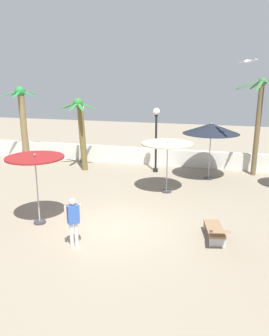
{
  "coord_description": "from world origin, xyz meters",
  "views": [
    {
      "loc": [
        3.86,
        -11.26,
        5.5
      ],
      "look_at": [
        0.0,
        3.31,
        1.4
      ],
      "focal_mm": 37.24,
      "sensor_mm": 36.0,
      "label": 1
    }
  ],
  "objects_px": {
    "patio_umbrella_0": "(167,146)",
    "lounge_chair_1": "(216,230)",
    "palm_tree_1": "(259,114)",
    "lamp_post_0": "(81,125)",
    "patio_umbrella_1": "(211,129)",
    "patio_umbrella_4": "(35,162)",
    "seagull_0": "(248,61)",
    "lamp_post_1": "(156,131)",
    "guest_0": "(73,218)",
    "palm_tree_0": "(81,125)",
    "palm_tree_2": "(23,116)"
  },
  "relations": [
    {
      "from": "patio_umbrella_0",
      "to": "palm_tree_1",
      "type": "height_order",
      "value": "palm_tree_1"
    },
    {
      "from": "lamp_post_1",
      "to": "patio_umbrella_1",
      "type": "bearing_deg",
      "value": -12.71
    },
    {
      "from": "patio_umbrella_0",
      "to": "patio_umbrella_1",
      "type": "xyz_separation_m",
      "value": [
        1.82,
        2.69,
        0.49
      ]
    },
    {
      "from": "patio_umbrella_0",
      "to": "palm_tree_1",
      "type": "bearing_deg",
      "value": 44.46
    },
    {
      "from": "palm_tree_1",
      "to": "lamp_post_0",
      "type": "relative_size",
      "value": 1.46
    },
    {
      "from": "patio_umbrella_1",
      "to": "lamp_post_1",
      "type": "bearing_deg",
      "value": 167.29
    },
    {
      "from": "lamp_post_0",
      "to": "patio_umbrella_0",
      "type": "bearing_deg",
      "value": -35.87
    },
    {
      "from": "patio_umbrella_1",
      "to": "palm_tree_2",
      "type": "distance_m",
      "value": 11.71
    },
    {
      "from": "palm_tree_0",
      "to": "lounge_chair_1",
      "type": "relative_size",
      "value": 2.17
    },
    {
      "from": "guest_0",
      "to": "lounge_chair_1",
      "type": "bearing_deg",
      "value": 20.22
    },
    {
      "from": "palm_tree_2",
      "to": "guest_0",
      "type": "relative_size",
      "value": 2.77
    },
    {
      "from": "lamp_post_0",
      "to": "patio_umbrella_4",
      "type": "bearing_deg",
      "value": -76.72
    },
    {
      "from": "lamp_post_0",
      "to": "lamp_post_1",
      "type": "height_order",
      "value": "lamp_post_1"
    },
    {
      "from": "patio_umbrella_0",
      "to": "palm_tree_2",
      "type": "distance_m",
      "value": 10.54
    },
    {
      "from": "palm_tree_2",
      "to": "seagull_0",
      "type": "distance_m",
      "value": 13.85
    },
    {
      "from": "lounge_chair_1",
      "to": "guest_0",
      "type": "height_order",
      "value": "guest_0"
    },
    {
      "from": "guest_0",
      "to": "seagull_0",
      "type": "relative_size",
      "value": 1.62
    },
    {
      "from": "seagull_0",
      "to": "palm_tree_1",
      "type": "bearing_deg",
      "value": 75.33
    },
    {
      "from": "lamp_post_1",
      "to": "patio_umbrella_4",
      "type": "bearing_deg",
      "value": -109.05
    },
    {
      "from": "palm_tree_2",
      "to": "guest_0",
      "type": "height_order",
      "value": "palm_tree_2"
    },
    {
      "from": "palm_tree_0",
      "to": "palm_tree_2",
      "type": "distance_m",
      "value": 4.46
    },
    {
      "from": "lamp_post_0",
      "to": "lounge_chair_1",
      "type": "distance_m",
      "value": 12.76
    },
    {
      "from": "patio_umbrella_1",
      "to": "lamp_post_0",
      "type": "distance_m",
      "value": 8.27
    },
    {
      "from": "patio_umbrella_1",
      "to": "palm_tree_1",
      "type": "height_order",
      "value": "palm_tree_1"
    },
    {
      "from": "patio_umbrella_4",
      "to": "seagull_0",
      "type": "bearing_deg",
      "value": 35.69
    },
    {
      "from": "palm_tree_0",
      "to": "palm_tree_1",
      "type": "bearing_deg",
      "value": 8.28
    },
    {
      "from": "patio_umbrella_1",
      "to": "guest_0",
      "type": "bearing_deg",
      "value": -112.97
    },
    {
      "from": "patio_umbrella_1",
      "to": "lounge_chair_1",
      "type": "bearing_deg",
      "value": -84.91
    },
    {
      "from": "patio_umbrella_0",
      "to": "lounge_chair_1",
      "type": "height_order",
      "value": "patio_umbrella_0"
    },
    {
      "from": "patio_umbrella_4",
      "to": "guest_0",
      "type": "relative_size",
      "value": 1.58
    },
    {
      "from": "lamp_post_0",
      "to": "seagull_0",
      "type": "distance_m",
      "value": 10.94
    },
    {
      "from": "palm_tree_0",
      "to": "lamp_post_0",
      "type": "xyz_separation_m",
      "value": [
        -0.74,
        1.78,
        -0.23
      ]
    },
    {
      "from": "lounge_chair_1",
      "to": "patio_umbrella_4",
      "type": "bearing_deg",
      "value": -178.29
    },
    {
      "from": "patio_umbrella_4",
      "to": "lounge_chair_1",
      "type": "height_order",
      "value": "patio_umbrella_4"
    },
    {
      "from": "palm_tree_1",
      "to": "lounge_chair_1",
      "type": "distance_m",
      "value": 9.42
    },
    {
      "from": "lamp_post_1",
      "to": "guest_0",
      "type": "height_order",
      "value": "lamp_post_1"
    },
    {
      "from": "lamp_post_0",
      "to": "lamp_post_1",
      "type": "distance_m",
      "value": 5.15
    },
    {
      "from": "patio_umbrella_0",
      "to": "lamp_post_0",
      "type": "xyz_separation_m",
      "value": [
        -6.24,
        4.51,
        0.17
      ]
    },
    {
      "from": "palm_tree_0",
      "to": "lamp_post_1",
      "type": "bearing_deg",
      "value": 8.53
    },
    {
      "from": "guest_0",
      "to": "seagull_0",
      "type": "distance_m",
      "value": 9.82
    },
    {
      "from": "palm_tree_2",
      "to": "patio_umbrella_0",
      "type": "bearing_deg",
      "value": -20.61
    },
    {
      "from": "patio_umbrella_1",
      "to": "patio_umbrella_4",
      "type": "distance_m",
      "value": 9.51
    },
    {
      "from": "palm_tree_2",
      "to": "seagull_0",
      "type": "xyz_separation_m",
      "value": [
        13.1,
        -3.25,
        3.08
      ]
    },
    {
      "from": "lounge_chair_1",
      "to": "guest_0",
      "type": "distance_m",
      "value": 4.76
    },
    {
      "from": "patio_umbrella_1",
      "to": "seagull_0",
      "type": "bearing_deg",
      "value": -57.26
    },
    {
      "from": "patio_umbrella_1",
      "to": "palm_tree_1",
      "type": "distance_m",
      "value": 2.9
    },
    {
      "from": "patio_umbrella_0",
      "to": "patio_umbrella_4",
      "type": "relative_size",
      "value": 0.91
    },
    {
      "from": "palm_tree_2",
      "to": "guest_0",
      "type": "distance_m",
      "value": 12.82
    },
    {
      "from": "patio_umbrella_1",
      "to": "palm_tree_2",
      "type": "relative_size",
      "value": 0.64
    },
    {
      "from": "palm_tree_1",
      "to": "lamp_post_0",
      "type": "bearing_deg",
      "value": 178.03
    }
  ]
}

